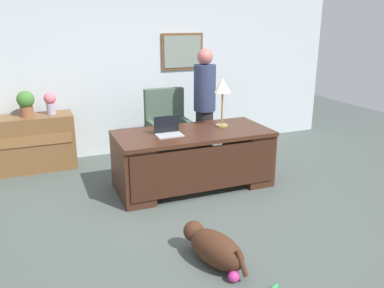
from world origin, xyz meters
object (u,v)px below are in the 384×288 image
Objects in this scene: armchair at (168,131)px; person_standing at (205,106)px; laptop at (168,130)px; dog_toy_ball at (234,277)px; desk at (194,157)px; vase_with_flowers at (50,102)px; potted_plant at (26,102)px; desk_lamp at (223,89)px; dog_lying at (213,247)px; credenza at (28,143)px.

person_standing reaches higher than armchair.
laptop is 3.24× the size of dog_toy_ball.
laptop is at bearing 178.42° from desk.
vase_with_flowers is at bearing 137.39° from desk.
laptop is at bearing -137.03° from person_standing.
person_standing reaches higher than laptop.
armchair reaches higher than laptop.
desk_lamp is at bearing -29.62° from potted_plant.
potted_plant reaches higher than vase_with_flowers.
desk_lamp is 2.76m from potted_plant.
desk is 0.96m from desk_lamp.
armchair is 1.25m from desk_lamp.
desk_lamp reaches higher than dog_lying.
desk_lamp is at bearing -62.41° from armchair.
laptop is at bearing -108.48° from armchair.
armchair reaches higher than dog_lying.
dog_lying is 1.24× the size of desk_lamp.
desk_lamp reaches higher than credenza.
laptop is at bearing -49.26° from vase_with_flowers.
person_standing is 0.75m from desk_lamp.
desk_lamp reaches higher than laptop.
vase_with_flowers is at bearing 146.67° from desk_lamp.
person_standing reaches higher than dog_lying.
dog_toy_ball is (1.52, -3.48, -0.35)m from credenza.
armchair reaches higher than dog_toy_ball.
vase_with_flowers is at bearing 0.00° from potted_plant.
desk_lamp is 2.00× the size of vase_with_flowers.
potted_plant is at bearing 114.67° from dog_lying.
person_standing is 2.17× the size of dog_lying.
dog_lying is at bearing -117.81° from desk_lamp.
dog_toy_ball is at bearing -108.80° from person_standing.
desk_lamp is (0.45, 0.13, 0.84)m from desk.
dog_toy_ball is at bearing -71.54° from vase_with_flowers.
dog_lying is 0.35m from dog_toy_ball.
armchair is 0.65× the size of person_standing.
armchair is at bearing 117.59° from desk_lamp.
dog_lying is 2.30m from desk_lamp.
laptop is (0.15, 1.67, 0.65)m from dog_lying.
laptop is at bearing 86.83° from dog_toy_ball.
laptop is 1.96m from vase_with_flowers.
credenza is at bearing 115.29° from dog_lying.
desk is 1.75m from dog_lying.
laptop is 2.18m from potted_plant.
desk_lamp is at bearing -33.33° from vase_with_flowers.
desk is 1.53× the size of credenza.
desk is at bearing 73.55° from dog_lying.
armchair is 1.77× the size of desk_lamp.
desk_lamp is at bearing 8.33° from laptop.
armchair is at bearing 156.16° from person_standing.
credenza is 0.60m from potted_plant.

